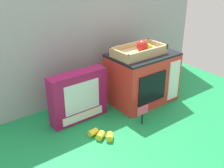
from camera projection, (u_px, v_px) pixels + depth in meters
ground_plane at (117, 107)px, 1.58m from camera, size 1.70×1.70×0.00m
display_back_panel at (92, 40)px, 1.60m from camera, size 1.61×0.03×0.68m
toy_microwave at (142, 77)px, 1.60m from camera, size 0.37×0.26×0.29m
food_groups_crate at (140, 51)px, 1.51m from camera, size 0.29×0.16×0.09m
cookie_set_box at (78, 97)px, 1.41m from camera, size 0.31×0.08×0.26m
price_sign at (142, 112)px, 1.40m from camera, size 0.07×0.01×0.10m
loose_toy_banana at (101, 135)px, 1.31m from camera, size 0.09×0.12×0.03m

